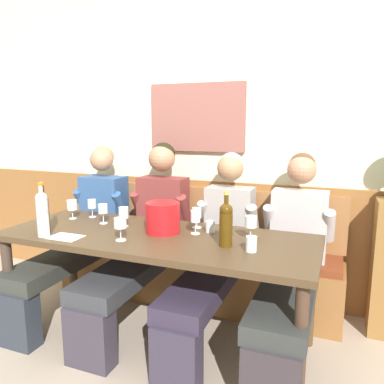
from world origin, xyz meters
The scene contains 24 objects.
ground_plane centered at (0.00, 0.00, -0.01)m, with size 6.80×6.80×0.02m, color tan.
room_wall_back centered at (0.00, 1.09, 1.40)m, with size 6.80×0.12×2.80m.
wood_wainscot_panel centered at (0.00, 1.04, 0.50)m, with size 6.80×0.03×0.99m, color brown.
wall_bench centered at (0.00, 0.83, 0.28)m, with size 2.38×0.42×0.94m.
dining_table centered at (0.00, 0.17, 0.67)m, with size 2.08×0.80×0.76m.
person_center_right_seat centered at (-0.84, 0.49, 0.63)m, with size 0.48×1.23×1.28m.
person_right_seat centered at (-0.26, 0.49, 0.65)m, with size 0.50×1.23×1.32m.
person_center_left_seat centered at (0.32, 0.47, 0.62)m, with size 0.46×1.22×1.26m.
person_left_seat centered at (0.84, 0.46, 0.61)m, with size 0.50×1.22×1.27m.
ice_bucket centered at (0.02, 0.23, 0.86)m, with size 0.23×0.23×0.20m, color red.
wine_bottle_amber_mid centered at (-0.73, -0.05, 0.90)m, with size 0.07×0.07×0.34m.
wine_bottle_green_tall centered at (-0.66, -0.13, 0.91)m, with size 0.08×0.08×0.35m.
wine_bottle_clear_water centered at (0.49, 0.11, 0.90)m, with size 0.08×0.08×0.33m.
wine_glass_center_rear centered at (-0.67, 0.41, 0.86)m, with size 0.06×0.06×0.14m.
wine_glass_left_end centered at (0.23, 0.28, 0.87)m, with size 0.06×0.06×0.16m.
wine_glass_near_bucket centered at (-0.78, 0.31, 0.86)m, with size 0.08×0.08×0.15m.
wine_glass_by_bottle centered at (-0.15, -0.02, 0.87)m, with size 0.08×0.08×0.14m.
wine_glass_mid_left centered at (0.60, 0.28, 0.87)m, with size 0.07×0.07×0.16m.
wine_glass_center_front centered at (-0.30, 0.26, 0.85)m, with size 0.07×0.07×0.14m.
wine_glass_mid_right centered at (-0.48, 0.28, 0.86)m, with size 0.07×0.07×0.14m.
wine_glass_right_end centered at (0.19, 0.42, 0.85)m, with size 0.07×0.07×0.14m.
water_tumbler_center centered at (0.66, 0.07, 0.80)m, with size 0.06×0.06×0.09m, color silver.
water_tumbler_right centered at (0.31, 0.35, 0.80)m, with size 0.06×0.06×0.08m, color silver.
tasting_sheet_left_guest centered at (-0.52, -0.10, 0.76)m, with size 0.21×0.15×0.00m, color white.
Camera 1 is at (1.10, -1.97, 1.48)m, focal length 35.35 mm.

